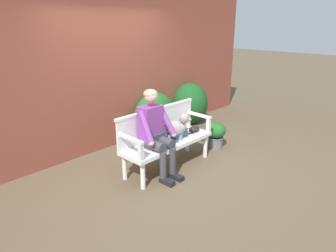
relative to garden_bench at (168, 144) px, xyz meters
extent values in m
plane|color=brown|center=(0.00, 0.00, -0.40)|extent=(40.00, 40.00, 0.00)
cube|color=brown|center=(0.00, 1.53, 0.98)|extent=(8.00, 0.30, 2.75)
ellipsoid|color=#194C1E|center=(1.97, 1.18, 0.07)|extent=(0.84, 0.81, 0.94)
ellipsoid|color=#1E5B23|center=(0.83, 1.16, 0.06)|extent=(0.97, 0.61, 0.91)
cube|color=white|center=(0.00, 0.00, 0.03)|extent=(1.61, 0.52, 0.06)
cylinder|color=white|center=(-0.73, -0.20, -0.20)|extent=(0.07, 0.07, 0.40)
cylinder|color=white|center=(0.73, -0.20, -0.20)|extent=(0.07, 0.07, 0.40)
cylinder|color=white|center=(-0.73, 0.20, -0.20)|extent=(0.07, 0.07, 0.40)
cylinder|color=white|center=(0.73, 0.20, -0.20)|extent=(0.07, 0.07, 0.40)
cube|color=white|center=(0.00, 0.23, 0.29)|extent=(1.61, 0.05, 0.46)
cube|color=white|center=(0.00, 0.23, 0.54)|extent=(1.65, 0.06, 0.04)
cube|color=white|center=(-0.77, -0.22, 0.18)|extent=(0.06, 0.06, 0.24)
cube|color=white|center=(-0.77, 0.00, 0.32)|extent=(0.06, 0.52, 0.04)
cube|color=white|center=(0.77, -0.22, 0.18)|extent=(0.06, 0.06, 0.24)
cube|color=white|center=(0.77, 0.00, 0.32)|extent=(0.06, 0.52, 0.04)
cube|color=black|center=(-0.40, -0.36, -0.36)|extent=(0.10, 0.24, 0.07)
cylinder|color=#3D3D42|center=(-0.40, -0.28, -0.12)|extent=(0.10, 0.10, 0.41)
cylinder|color=#3D3D42|center=(-0.40, -0.12, 0.14)|extent=(0.15, 0.33, 0.15)
cube|color=black|center=(-0.20, -0.36, -0.36)|extent=(0.10, 0.24, 0.07)
cylinder|color=#3D3D42|center=(-0.20, -0.28, -0.12)|extent=(0.10, 0.10, 0.41)
cylinder|color=#3D3D42|center=(-0.20, -0.12, 0.14)|extent=(0.15, 0.33, 0.15)
cube|color=#3D3D42|center=(-0.30, 0.05, 0.16)|extent=(0.32, 0.24, 0.20)
cube|color=#843D93|center=(-0.30, 0.07, 0.42)|extent=(0.34, 0.22, 0.52)
cylinder|color=#843D93|center=(-0.51, -0.06, 0.44)|extent=(0.14, 0.34, 0.45)
sphere|color=#DBB28E|center=(-0.53, -0.18, 0.24)|extent=(0.09, 0.09, 0.09)
cylinder|color=#843D93|center=(-0.09, -0.06, 0.44)|extent=(0.14, 0.34, 0.45)
sphere|color=#DBB28E|center=(-0.07, -0.18, 0.24)|extent=(0.09, 0.09, 0.09)
sphere|color=#DBB28E|center=(-0.30, 0.05, 0.83)|extent=(0.20, 0.20, 0.20)
ellipsoid|color=tan|center=(-0.30, 0.06, 0.86)|extent=(0.21, 0.21, 0.14)
cylinder|color=gray|center=(0.15, -0.14, 0.10)|extent=(0.04, 0.04, 0.08)
cylinder|color=gray|center=(0.24, -0.07, 0.10)|extent=(0.04, 0.04, 0.08)
cylinder|color=gray|center=(0.04, 0.01, 0.10)|extent=(0.04, 0.04, 0.08)
cylinder|color=gray|center=(0.13, 0.08, 0.10)|extent=(0.04, 0.04, 0.08)
ellipsoid|color=gray|center=(0.14, -0.03, 0.25)|extent=(0.35, 0.37, 0.24)
sphere|color=gray|center=(0.20, -0.12, 0.27)|extent=(0.14, 0.14, 0.14)
sphere|color=gray|center=(0.22, -0.14, 0.41)|extent=(0.15, 0.15, 0.15)
ellipsoid|color=gray|center=(0.26, -0.20, 0.40)|extent=(0.10, 0.11, 0.06)
ellipsoid|color=gray|center=(0.16, -0.17, 0.40)|extent=(0.06, 0.06, 0.11)
ellipsoid|color=gray|center=(0.27, -0.10, 0.40)|extent=(0.06, 0.06, 0.11)
sphere|color=gray|center=(0.05, 0.09, 0.29)|extent=(0.07, 0.07, 0.07)
torus|color=red|center=(0.54, 0.06, 0.07)|extent=(0.36, 0.36, 0.02)
cylinder|color=silver|center=(0.54, 0.06, 0.06)|extent=(0.25, 0.25, 0.00)
cube|color=red|center=(0.59, 0.21, 0.07)|extent=(0.06, 0.08, 0.02)
cylinder|color=black|center=(0.63, 0.35, 0.07)|extent=(0.09, 0.22, 0.03)
ellipsoid|color=black|center=(0.62, -0.03, 0.11)|extent=(0.25, 0.20, 0.09)
cube|color=#2856A3|center=(0.25, 0.02, 0.13)|extent=(0.28, 0.20, 0.14)
cylinder|color=slate|center=(1.19, -0.09, -0.30)|extent=(0.27, 0.27, 0.20)
torus|color=slate|center=(1.19, -0.09, -0.20)|extent=(0.30, 0.30, 0.02)
ellipsoid|color=#1E5B23|center=(1.19, -0.09, -0.05)|extent=(0.37, 0.37, 0.29)
camera|label=1|loc=(-3.24, -3.06, 1.86)|focal=32.54mm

